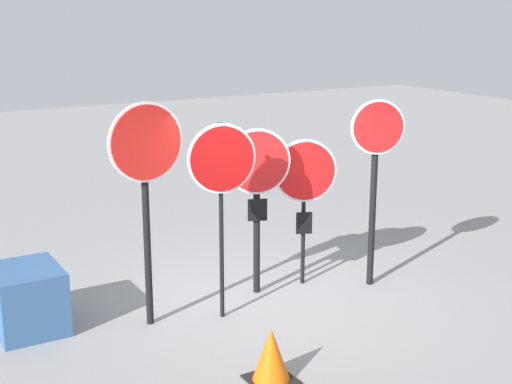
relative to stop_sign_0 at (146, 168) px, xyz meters
name	(u,v)px	position (x,y,z in m)	size (l,w,h in m)	color
ground_plane	(265,300)	(1.54, -0.05, -1.91)	(40.00, 40.00, 0.00)	gray
stop_sign_0	(146,168)	(0.00, 0.00, 0.00)	(0.91, 0.17, 2.67)	black
stop_sign_1	(222,171)	(0.83, -0.26, -0.07)	(0.81, 0.19, 2.40)	black
stop_sign_2	(257,181)	(1.58, 0.20, -0.38)	(0.79, 0.35, 2.21)	black
stop_sign_3	(305,180)	(2.28, 0.15, -0.44)	(0.79, 0.35, 2.02)	black
stop_sign_4	(376,160)	(3.06, -0.34, -0.17)	(0.67, 0.30, 2.54)	black
traffic_cone_0	(271,355)	(0.52, -1.85, -1.63)	(0.46, 0.46, 0.57)	black
storage_crate	(28,299)	(-1.29, 0.62, -1.53)	(0.76, 0.92, 0.76)	#335684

